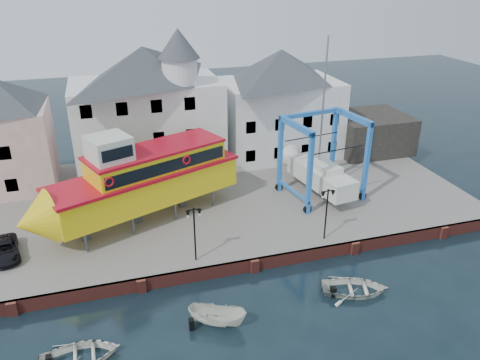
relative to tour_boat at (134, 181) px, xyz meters
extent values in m
plane|color=black|center=(7.44, -7.86, -4.64)|extent=(140.00, 140.00, 0.00)
cube|color=#67625E|center=(7.44, 3.14, -4.14)|extent=(44.00, 22.00, 1.00)
cube|color=maroon|center=(7.44, -7.74, -4.14)|extent=(44.00, 0.25, 1.00)
cube|color=maroon|center=(-8.56, -7.91, -4.14)|extent=(0.60, 0.36, 1.00)
cube|color=maroon|center=(-0.56, -7.91, -4.14)|extent=(0.60, 0.36, 1.00)
cube|color=maroon|center=(7.44, -7.91, -4.14)|extent=(0.60, 0.36, 1.00)
cube|color=maroon|center=(15.44, -7.91, -4.14)|extent=(0.60, 0.36, 1.00)
cube|color=maroon|center=(23.44, -7.91, -4.14)|extent=(0.60, 0.36, 1.00)
cube|color=tan|center=(-10.56, 10.14, 0.11)|extent=(8.00, 7.00, 7.50)
cube|color=black|center=(-10.06, 6.68, -2.04)|extent=(1.00, 0.08, 1.20)
cube|color=black|center=(-10.06, 6.68, 0.96)|extent=(1.00, 0.08, 1.20)
cube|color=silver|center=(2.44, 10.64, 0.86)|extent=(14.00, 8.00, 9.00)
pyramid|color=#34383D|center=(2.44, 10.64, 6.96)|extent=(14.00, 8.00, 3.20)
cube|color=black|center=(-3.06, 6.68, -2.04)|extent=(1.00, 0.08, 1.20)
cube|color=black|center=(-0.06, 6.68, -2.04)|extent=(1.00, 0.08, 1.20)
cube|color=black|center=(2.94, 6.68, -2.04)|extent=(1.00, 0.08, 1.20)
cube|color=black|center=(5.94, 6.68, -2.04)|extent=(1.00, 0.08, 1.20)
cube|color=black|center=(-3.06, 6.68, 0.96)|extent=(1.00, 0.08, 1.20)
cube|color=black|center=(-0.06, 6.68, 0.96)|extent=(1.00, 0.08, 1.20)
cube|color=black|center=(2.94, 6.68, 0.96)|extent=(1.00, 0.08, 1.20)
cube|color=black|center=(5.94, 6.68, 0.96)|extent=(1.00, 0.08, 1.20)
cube|color=black|center=(-3.06, 6.68, 3.96)|extent=(1.00, 0.08, 1.20)
cube|color=black|center=(-0.06, 6.68, 3.96)|extent=(1.00, 0.08, 1.20)
cube|color=black|center=(2.94, 6.68, 3.96)|extent=(1.00, 0.08, 1.20)
cube|color=black|center=(5.94, 6.68, 3.96)|extent=(1.00, 0.08, 1.20)
cylinder|color=silver|center=(5.44, 8.24, 6.56)|extent=(3.20, 3.20, 2.40)
cone|color=#34383D|center=(5.44, 8.24, 9.06)|extent=(3.80, 3.80, 2.60)
cube|color=silver|center=(16.44, 11.14, 0.36)|extent=(12.00, 8.00, 8.00)
pyramid|color=#34383D|center=(16.44, 11.14, 5.96)|extent=(12.00, 8.00, 3.20)
cube|color=black|center=(11.94, 7.18, -2.04)|extent=(1.00, 0.08, 1.20)
cube|color=black|center=(14.94, 7.18, -2.04)|extent=(1.00, 0.08, 1.20)
cube|color=black|center=(17.94, 7.18, -2.04)|extent=(1.00, 0.08, 1.20)
cube|color=black|center=(20.94, 7.18, -2.04)|extent=(1.00, 0.08, 1.20)
cube|color=black|center=(11.94, 7.18, 0.96)|extent=(1.00, 0.08, 1.20)
cube|color=black|center=(14.94, 7.18, 0.96)|extent=(1.00, 0.08, 1.20)
cube|color=black|center=(17.94, 7.18, 0.96)|extent=(1.00, 0.08, 1.20)
cube|color=black|center=(20.94, 7.18, 0.96)|extent=(1.00, 0.08, 1.20)
cube|color=black|center=(26.44, 9.14, -1.64)|extent=(8.00, 7.00, 4.00)
cylinder|color=black|center=(3.44, -6.66, -1.64)|extent=(0.12, 0.12, 4.00)
cube|color=black|center=(3.44, -6.66, 0.41)|extent=(0.90, 0.06, 0.06)
sphere|color=black|center=(3.44, -6.66, 0.48)|extent=(0.16, 0.16, 0.16)
cone|color=black|center=(3.04, -6.66, 0.14)|extent=(0.32, 0.32, 0.45)
sphere|color=silver|center=(3.04, -6.66, -0.04)|extent=(0.18, 0.18, 0.18)
cone|color=black|center=(3.84, -6.66, 0.14)|extent=(0.32, 0.32, 0.45)
sphere|color=silver|center=(3.84, -6.66, -0.04)|extent=(0.18, 0.18, 0.18)
cylinder|color=black|center=(13.44, -6.66, -1.64)|extent=(0.12, 0.12, 4.00)
cube|color=black|center=(13.44, -6.66, 0.41)|extent=(0.90, 0.06, 0.06)
sphere|color=black|center=(13.44, -6.66, 0.48)|extent=(0.16, 0.16, 0.16)
cone|color=black|center=(13.04, -6.66, 0.14)|extent=(0.32, 0.32, 0.45)
sphere|color=silver|center=(13.04, -6.66, -0.04)|extent=(0.18, 0.18, 0.18)
cone|color=black|center=(13.84, -6.66, 0.14)|extent=(0.32, 0.32, 0.45)
sphere|color=silver|center=(13.84, -6.66, -0.04)|extent=(0.18, 0.18, 0.18)
cylinder|color=#59595E|center=(-3.98, -3.26, -2.83)|extent=(0.26, 0.26, 1.63)
cylinder|color=#59595E|center=(-5.13, -0.45, -2.83)|extent=(0.26, 0.26, 1.63)
cylinder|color=#59595E|center=(-0.47, -1.83, -2.83)|extent=(0.26, 0.26, 1.63)
cylinder|color=#59595E|center=(-1.62, 0.98, -2.83)|extent=(0.26, 0.26, 1.63)
cylinder|color=#59595E|center=(3.04, -0.39, -2.83)|extent=(0.26, 0.26, 1.63)
cylinder|color=#59595E|center=(1.89, 2.41, -2.83)|extent=(0.26, 0.26, 1.63)
cylinder|color=#59595E|center=(6.55, 1.04, -2.83)|extent=(0.26, 0.26, 1.63)
cylinder|color=#59595E|center=(5.40, 3.85, -2.83)|extent=(0.26, 0.26, 1.63)
cube|color=#59595E|center=(-4.05, -1.65, -2.83)|extent=(0.81, 0.75, 1.63)
cube|color=#59595E|center=(-0.04, -0.01, -2.83)|extent=(0.81, 0.75, 1.63)
cube|color=#59595E|center=(3.97, 1.63, -2.83)|extent=(0.81, 0.75, 1.63)
cube|color=yellow|center=(0.96, 0.40, -0.82)|extent=(15.60, 9.55, 2.38)
cone|color=yellow|center=(-7.16, -2.92, -0.82)|extent=(3.76, 4.71, 4.12)
cube|color=#B70B1D|center=(0.96, 0.40, 0.48)|extent=(15.97, 9.83, 0.24)
cube|color=yellow|center=(1.97, 0.81, 1.24)|extent=(11.42, 7.51, 1.73)
cube|color=black|center=(2.67, -0.93, 1.29)|extent=(9.65, 3.99, 0.98)
cube|color=black|center=(1.26, 2.54, 1.29)|extent=(9.65, 3.99, 0.98)
cube|color=#B70B1D|center=(1.97, 0.81, 2.20)|extent=(11.67, 7.69, 0.20)
cube|color=silver|center=(-1.54, -0.63, 3.09)|extent=(3.67, 3.67, 1.97)
cube|color=black|center=(-1.00, -1.96, 3.17)|extent=(2.21, 0.95, 0.87)
torus|color=#B70B1D|center=(-1.82, -2.82, 1.45)|extent=(0.76, 0.43, 0.76)
torus|color=#B70B1D|center=(4.20, -0.36, 1.45)|extent=(0.76, 0.43, 0.76)
cube|color=blue|center=(13.81, -2.64, -0.05)|extent=(0.41, 0.41, 7.18)
cylinder|color=black|center=(13.81, -2.64, -3.28)|extent=(0.75, 0.37, 0.72)
cube|color=blue|center=(13.06, 2.07, -0.05)|extent=(0.41, 0.41, 7.18)
cylinder|color=black|center=(13.06, 2.07, -3.28)|extent=(0.75, 0.37, 0.72)
cube|color=blue|center=(19.53, -1.72, -0.05)|extent=(0.41, 0.41, 7.18)
cylinder|color=black|center=(19.53, -1.72, -3.28)|extent=(0.75, 0.37, 0.72)
cube|color=blue|center=(18.78, 2.99, -0.05)|extent=(0.41, 0.41, 7.18)
cylinder|color=black|center=(18.78, 2.99, -3.28)|extent=(0.75, 0.37, 0.72)
cube|color=blue|center=(13.44, -0.28, 3.36)|extent=(1.16, 5.12, 0.50)
cube|color=blue|center=(13.44, -0.28, -2.61)|extent=(1.05, 5.10, 0.22)
cube|color=blue|center=(19.16, 0.63, 3.36)|extent=(1.16, 5.12, 0.50)
cube|color=blue|center=(19.16, 0.63, -2.61)|extent=(1.05, 5.10, 0.22)
cube|color=blue|center=(15.92, 2.53, 3.36)|extent=(6.13, 1.32, 0.36)
cube|color=silver|center=(16.30, 0.17, -1.79)|extent=(3.54, 7.97, 1.64)
cone|color=silver|center=(15.58, 4.68, -1.79)|extent=(2.59, 1.99, 2.36)
cube|color=#59595E|center=(16.30, 0.17, -2.97)|extent=(0.53, 1.86, 0.72)
cube|color=silver|center=(16.38, -0.33, -0.67)|extent=(2.10, 3.30, 0.62)
cylinder|color=#99999E|center=(16.22, 0.68, 4.67)|extent=(0.18, 0.18, 11.28)
cube|color=black|center=(16.59, -1.65, 1.37)|extent=(5.50, 0.99, 0.05)
cube|color=black|center=(16.01, 2.00, 1.37)|extent=(5.50, 0.99, 0.05)
imported|color=black|center=(-9.57, -2.36, -3.07)|extent=(2.64, 4.39, 1.14)
imported|color=silver|center=(3.57, -12.34, -4.64)|extent=(3.89, 2.99, 1.42)
imported|color=silver|center=(13.17, -12.01, -4.64)|extent=(5.23, 4.43, 0.92)
imported|color=silver|center=(-4.46, -12.95, -4.64)|extent=(4.44, 3.23, 0.90)
camera|label=1|loc=(-1.47, -34.11, 15.56)|focal=35.00mm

